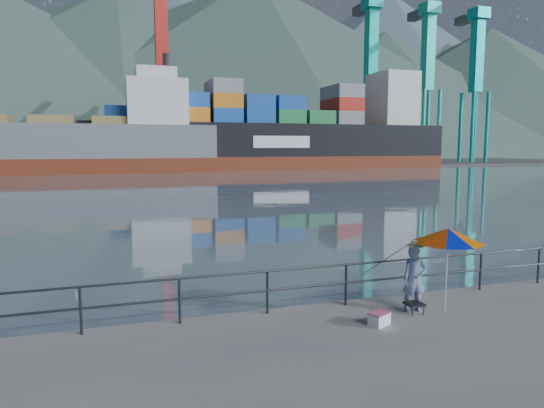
{
  "coord_description": "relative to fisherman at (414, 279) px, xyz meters",
  "views": [
    {
      "loc": [
        -4.27,
        -8.59,
        3.85
      ],
      "look_at": [
        0.53,
        6.0,
        2.0
      ],
      "focal_mm": 32.0,
      "sensor_mm": 36.0,
      "label": 1
    }
  ],
  "objects": [
    {
      "name": "folding_stool",
      "position": [
        -0.09,
        -0.17,
        -0.63
      ],
      "size": [
        0.39,
        0.39,
        0.25
      ],
      "color": "black",
      "rests_on": "ground"
    },
    {
      "name": "far_dock",
      "position": [
        7.69,
        92.18,
        -0.77
      ],
      "size": [
        200.0,
        40.0,
        0.4
      ],
      "primitive_type": "cube",
      "color": "#514F4C",
      "rests_on": "ground"
    },
    {
      "name": "fishing_rod",
      "position": [
        -0.0,
        1.33,
        -0.77
      ],
      "size": [
        0.43,
        1.63,
        1.18
      ],
      "primitive_type": "cylinder",
      "rotation": [
        0.96,
        0.0,
        0.25
      ],
      "color": "black",
      "rests_on": "ground"
    },
    {
      "name": "harbor_water",
      "position": [
        -2.31,
        129.18,
        -0.77
      ],
      "size": [
        500.0,
        280.0,
        0.0
      ],
      "primitive_type": "cube",
      "color": "slate",
      "rests_on": "ground"
    },
    {
      "name": "cooler_bag",
      "position": [
        -1.24,
        -0.56,
        -0.64
      ],
      "size": [
        0.52,
        0.44,
        0.25
      ],
      "primitive_type": "cube",
      "rotation": [
        0.0,
        0.0,
        0.41
      ],
      "color": "white",
      "rests_on": "ground"
    },
    {
      "name": "fisherman",
      "position": [
        0.0,
        0.0,
        0.0
      ],
      "size": [
        0.62,
        0.47,
        1.53
      ],
      "primitive_type": "imported",
      "rotation": [
        0.0,
        0.0,
        -0.19
      ],
      "color": "navy",
      "rests_on": "ground"
    },
    {
      "name": "container_ship",
      "position": [
        22.27,
        73.34,
        5.04
      ],
      "size": [
        63.97,
        10.66,
        18.1
      ],
      "color": "maroon",
      "rests_on": "ground"
    },
    {
      "name": "port_cranes",
      "position": [
        28.69,
        83.18,
        15.23
      ],
      "size": [
        116.0,
        28.0,
        38.4
      ],
      "color": "red",
      "rests_on": "ground"
    },
    {
      "name": "guardrail",
      "position": [
        -2.31,
        0.88,
        -0.24
      ],
      "size": [
        22.0,
        0.06,
        1.03
      ],
      "color": "#2D3033",
      "rests_on": "ground"
    },
    {
      "name": "container_stacks",
      "position": [
        29.85,
        92.88,
        2.47
      ],
      "size": [
        58.0,
        8.4,
        7.8
      ],
      "color": "#194CA5",
      "rests_on": "ground"
    },
    {
      "name": "bulk_carrier",
      "position": [
        -13.04,
        69.06,
        3.42
      ],
      "size": [
        47.76,
        8.27,
        14.5
      ],
      "color": "maroon",
      "rests_on": "ground"
    },
    {
      "name": "beach_umbrella",
      "position": [
        0.64,
        -0.32,
        1.05
      ],
      "size": [
        1.73,
        1.73,
        1.98
      ],
      "color": "white",
      "rests_on": "ground"
    },
    {
      "name": "mountains",
      "position": [
        36.5,
        206.93,
        34.79
      ],
      "size": [
        600.0,
        332.8,
        80.0
      ],
      "color": "#385147",
      "rests_on": "ground"
    }
  ]
}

